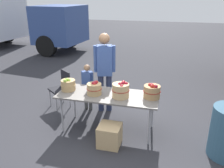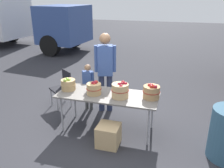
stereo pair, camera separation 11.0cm
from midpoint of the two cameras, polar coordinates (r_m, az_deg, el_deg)
name	(u,v)px [view 2 (the right image)]	position (r m, az deg, el deg)	size (l,w,h in m)	color
ground_plane	(108,129)	(4.78, -0.34, -10.81)	(40.00, 40.00, 0.00)	#2D2D33
market_table	(108,97)	(4.45, -0.36, -3.08)	(1.90, 0.76, 0.75)	slate
apple_basket_green_0	(68,84)	(4.68, -9.90, -0.05)	(0.30, 0.30, 0.27)	tan
apple_basket_red_0	(94,88)	(4.41, -3.68, -1.04)	(0.29, 0.29, 0.27)	tan
apple_basket_red_1	(120,90)	(4.27, 2.75, -1.50)	(0.33, 0.33, 0.30)	tan
apple_basket_red_2	(151,91)	(4.30, 10.25, -1.80)	(0.32, 0.32, 0.29)	#A87F51
vendor_adult	(105,67)	(5.10, -1.03, 4.16)	(0.45, 0.32, 1.77)	#262D4C
child_customer	(88,84)	(5.30, -5.18, 0.11)	(0.29, 0.16, 1.08)	#3F3F3F
box_truck	(2,16)	(13.33, -24.89, 14.74)	(7.88, 2.93, 2.75)	silver
folding_chair	(63,86)	(5.63, -11.28, -0.37)	(0.56, 0.56, 0.86)	black
produce_crate	(108,135)	(4.24, -0.11, -12.30)	(0.39, 0.39, 0.39)	tan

